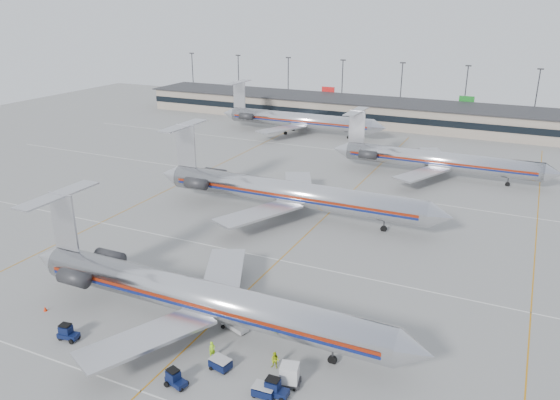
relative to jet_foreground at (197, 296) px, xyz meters
The scene contains 18 objects.
ground 8.16m from the jet_foreground, 81.34° to the left, with size 260.00×260.00×0.00m, color gray.
apron_markings 17.67m from the jet_foreground, 86.32° to the left, with size 160.00×0.15×0.02m, color silver.
terminal 105.27m from the jet_foreground, 89.40° to the left, with size 162.00×17.00×6.25m.
light_mast_row 119.41m from the jet_foreground, 89.47° to the left, with size 163.60×0.40×15.28m.
jet_foreground is the anchor object (origin of this frame).
jet_second_row 32.73m from the jet_foreground, 98.45° to the left, with size 48.88×28.78×12.80m.
jet_third_row 63.51m from the jet_foreground, 78.62° to the left, with size 42.42×26.09×11.60m.
jet_back_row 88.52m from the jet_foreground, 106.96° to the left, with size 44.52×27.39×12.17m.
tug_left 13.14m from the jet_foreground, 143.66° to the right, with size 2.18×1.31×1.67m.
tug_center 9.86m from the jet_foreground, 69.01° to the right, with size 2.22×1.55×1.64m.
tug_right 13.71m from the jet_foreground, 28.42° to the right, with size 2.20×1.16×1.76m.
cart_inner 8.26m from the jet_foreground, 41.80° to the right, with size 2.11×1.64×1.07m.
cart_outer 13.23m from the jet_foreground, 31.48° to the right, with size 1.95×1.39×1.07m.
uld_container 13.34m from the jet_foreground, 19.79° to the right, with size 2.21×1.98×1.99m.
belt_loader 4.94m from the jet_foreground, 15.07° to the left, with size 3.82×2.12×1.95m.
ramp_worker_near 6.36m from the jet_foreground, 43.71° to the right, with size 0.61×0.40×1.68m, color #A0EF16.
ramp_worker_far 10.94m from the jet_foreground, 15.97° to the right, with size 0.81×0.63×1.66m, color #A8C312.
cone_left 17.55m from the jet_foreground, 164.20° to the right, with size 0.41×0.41×0.56m, color red.
Camera 1 is at (27.22, -47.69, 31.56)m, focal length 35.00 mm.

